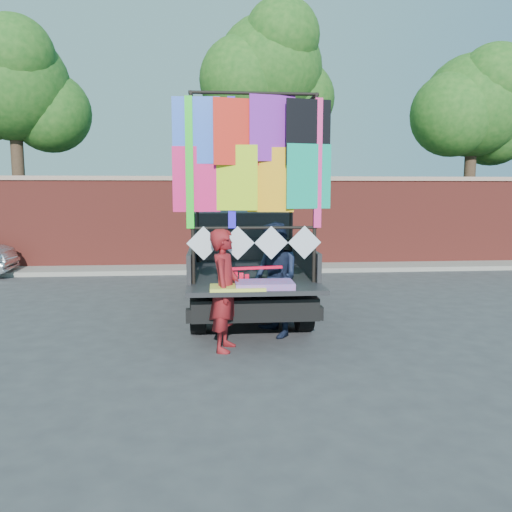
{
  "coord_description": "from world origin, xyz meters",
  "views": [
    {
      "loc": [
        -0.73,
        -7.37,
        2.18
      ],
      "look_at": [
        -0.09,
        0.16,
        1.2
      ],
      "focal_mm": 35.0,
      "sensor_mm": 36.0,
      "label": 1
    }
  ],
  "objects": [
    {
      "name": "woman",
      "position": [
        -0.58,
        -0.65,
        0.84
      ],
      "size": [
        0.53,
        0.69,
        1.68
      ],
      "primitive_type": "imported",
      "rotation": [
        0.0,
        0.0,
        1.35
      ],
      "color": "maroon",
      "rests_on": "ground"
    },
    {
      "name": "tree_left",
      "position": [
        -6.48,
        8.12,
        5.12
      ],
      "size": [
        4.2,
        3.3,
        7.05
      ],
      "color": "#38281C",
      "rests_on": "ground"
    },
    {
      "name": "streamer_bundle",
      "position": [
        -0.31,
        -0.35,
        0.91
      ],
      "size": [
        0.93,
        0.2,
        0.64
      ],
      "color": "#FF0D2E",
      "rests_on": "ground"
    },
    {
      "name": "man",
      "position": [
        0.18,
        -0.03,
        0.87
      ],
      "size": [
        0.89,
        1.01,
        1.74
      ],
      "primitive_type": "imported",
      "rotation": [
        0.0,
        0.0,
        -1.24
      ],
      "color": "#161F38",
      "rests_on": "ground"
    },
    {
      "name": "pickup_truck",
      "position": [
        -0.15,
        2.42,
        0.89
      ],
      "size": [
        2.24,
        5.63,
        3.54
      ],
      "color": "black",
      "rests_on": "ground"
    },
    {
      "name": "ground",
      "position": [
        0.0,
        0.0,
        0.0
      ],
      "size": [
        90.0,
        90.0,
        0.0
      ],
      "primitive_type": "plane",
      "color": "#38383A",
      "rests_on": "ground"
    },
    {
      "name": "tree_right",
      "position": [
        7.52,
        8.12,
        4.75
      ],
      "size": [
        4.2,
        3.3,
        6.62
      ],
      "color": "#38281C",
      "rests_on": "ground"
    },
    {
      "name": "curb",
      "position": [
        0.0,
        6.3,
        0.06
      ],
      "size": [
        30.0,
        1.2,
        0.12
      ],
      "primitive_type": "cube",
      "color": "gray",
      "rests_on": "ground"
    },
    {
      "name": "brick_wall",
      "position": [
        0.0,
        7.0,
        1.33
      ],
      "size": [
        30.0,
        0.45,
        2.61
      ],
      "color": "maroon",
      "rests_on": "ground"
    },
    {
      "name": "tree_mid",
      "position": [
        1.02,
        8.12,
        5.7
      ],
      "size": [
        4.2,
        3.3,
        7.73
      ],
      "color": "#38281C",
      "rests_on": "ground"
    }
  ]
}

